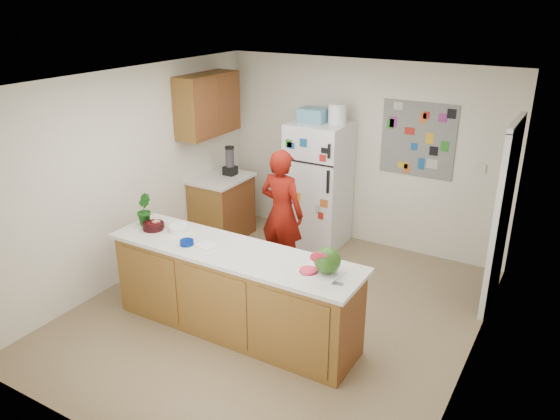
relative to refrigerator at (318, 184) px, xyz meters
The scene contains 26 objects.
floor 2.12m from the refrigerator, 76.54° to the right, with size 4.00×4.50×0.02m, color brown.
wall_back 0.71m from the refrigerator, 40.18° to the left, with size 4.00×0.02×2.50m, color beige.
wall_left 2.48m from the refrigerator, 129.69° to the right, with size 0.02×4.50×2.50m, color beige.
wall_right 3.12m from the refrigerator, 37.39° to the right, with size 0.02×4.50×2.50m, color beige.
ceiling 2.55m from the refrigerator, 76.54° to the right, with size 4.00×4.50×0.02m, color white.
doorway 2.48m from the refrigerator, 10.01° to the right, with size 0.03×0.85×2.04m, color black.
peninsula_base 2.43m from the refrigerator, 84.00° to the right, with size 2.60×0.62×0.88m, color brown.
peninsula_top 2.39m from the refrigerator, 84.00° to the right, with size 2.68×0.70×0.04m, color silver.
side_counter_base 1.41m from the refrigerator, 156.86° to the right, with size 0.60×0.80×0.86m, color brown.
side_counter_top 1.35m from the refrigerator, 156.86° to the right, with size 0.64×0.84×0.04m, color silver.
upper_cabinets 1.82m from the refrigerator, 157.05° to the right, with size 0.35×1.00×0.80m, color brown.
refrigerator is the anchor object (origin of this frame).
fridge_top_bin 0.95m from the refrigerator, behind, with size 0.35×0.28×0.18m, color #5999B2.
photo_collage 1.43m from the refrigerator, 16.61° to the left, with size 0.95×0.01×0.95m, color slate.
person 1.02m from the refrigerator, 89.20° to the right, with size 0.58×0.38×1.58m, color maroon.
blender_appliance 1.27m from the refrigerator, 162.45° to the right, with size 0.12×0.12×0.38m, color black.
cutting_board 2.65m from the refrigerator, 63.14° to the right, with size 0.38×0.28×0.01m, color white.
watermelon 2.67m from the refrigerator, 61.79° to the right, with size 0.24×0.24×0.24m, color #1B5C0F.
watermelon_slice 2.66m from the refrigerator, 65.43° to the right, with size 0.16×0.16×0.02m, color red.
cherry_bowl 2.51m from the refrigerator, 108.04° to the right, with size 0.23×0.23×0.07m, color black.
white_bowl 2.33m from the refrigerator, 102.78° to the right, with size 0.21×0.21×0.06m, color silver.
cobalt_bowl 2.52m from the refrigerator, 94.99° to the right, with size 0.14×0.14×0.05m, color navy.
plate 2.46m from the refrigerator, 108.48° to the right, with size 0.23×0.23×0.02m, color beige.
paper_towel 2.44m from the refrigerator, 90.43° to the right, with size 0.19×0.17×0.02m, color silver.
keys 2.86m from the refrigerator, 60.04° to the right, with size 0.09×0.04×0.01m, color gray.
potted_plant 2.53m from the refrigerator, 112.18° to the right, with size 0.19×0.15×0.34m, color #164913.
Camera 1 is at (2.64, -4.43, 3.27)m, focal length 35.00 mm.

